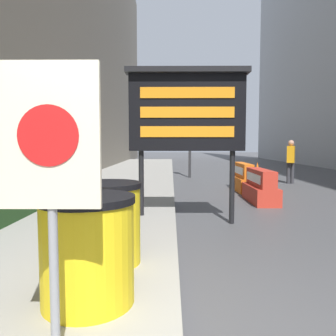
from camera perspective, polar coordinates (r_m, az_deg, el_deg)
name	(u,v)px	position (r m, az deg, el deg)	size (l,w,h in m)	color
barrel_drum_foreground	(88,249)	(2.99, -13.79, -13.60)	(0.82, 0.82, 0.94)	yellow
barrel_drum_middle	(106,223)	(3.90, -10.74, -9.32)	(0.82, 0.82, 0.94)	yellow
warning_sign	(50,156)	(2.18, -19.85, 2.02)	(0.64, 0.08, 1.89)	gray
message_board	(187,112)	(6.30, 3.32, 9.78)	(2.31, 0.36, 2.95)	black
jersey_barrier_red_striped	(260,188)	(9.01, 15.79, -3.32)	(0.61, 1.70, 0.87)	red
jersey_barrier_orange_near	(243,179)	(11.05, 12.91, -1.82)	(0.50, 1.75, 0.91)	orange
traffic_cone_near	(257,172)	(14.22, 15.29, -0.60)	(0.44, 0.44, 0.79)	black
traffic_light_near_curb	(190,117)	(14.96, 3.87, 8.93)	(0.28, 0.44, 3.83)	#2D2D30
pedestrian_worker	(291,158)	(13.58, 20.60, 1.64)	(0.42, 0.51, 1.69)	#333338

